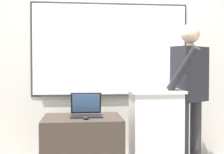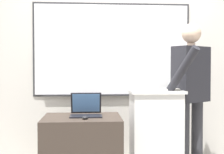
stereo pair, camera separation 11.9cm
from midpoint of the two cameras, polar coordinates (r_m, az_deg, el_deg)
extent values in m
cube|color=beige|center=(4.16, 2.26, 4.00)|extent=(6.40, 0.12, 2.77)
cube|color=#2D2D30|center=(4.08, 0.84, 5.01)|extent=(2.04, 0.02, 1.21)
cube|color=white|center=(4.08, 0.84, 5.02)|extent=(1.99, 0.02, 1.16)
cube|color=#2D2D30|center=(4.07, 0.86, -3.33)|extent=(1.79, 0.04, 0.02)
cube|color=silver|center=(3.53, 8.92, -10.52)|extent=(0.53, 0.42, 0.94)
cube|color=silver|center=(3.46, 8.96, -2.62)|extent=(0.57, 0.46, 0.03)
cube|color=#382D26|center=(3.41, -4.49, -13.09)|extent=(0.82, 0.65, 0.70)
cylinder|color=#333338|center=(3.65, 13.88, -11.05)|extent=(0.13, 0.13, 0.83)
cylinder|color=#333338|center=(3.84, 16.15, -10.44)|extent=(0.13, 0.13, 0.83)
cube|color=#232328|center=(3.66, 15.14, 0.49)|extent=(0.48, 0.42, 0.62)
cylinder|color=beige|center=(3.66, 15.18, 5.70)|extent=(0.09, 0.09, 0.04)
sphere|color=beige|center=(3.68, 15.19, 7.73)|extent=(0.22, 0.22, 0.22)
cylinder|color=#232328|center=(3.29, 13.62, 1.05)|extent=(0.31, 0.41, 0.52)
cylinder|color=#232328|center=(3.85, 17.33, 0.17)|extent=(0.08, 0.08, 0.59)
cube|color=black|center=(3.33, -3.76, -7.16)|extent=(0.34, 0.21, 0.01)
cube|color=black|center=(3.46, -3.78, -4.77)|extent=(0.33, 0.10, 0.24)
cube|color=#598CCC|center=(3.45, -3.78, -4.74)|extent=(0.30, 0.08, 0.20)
cube|color=beige|center=(3.41, 9.63, -2.27)|extent=(0.42, 0.14, 0.02)
ellipsoid|color=black|center=(3.18, -3.89, -7.39)|extent=(0.06, 0.10, 0.03)
camera|label=1|loc=(0.06, -89.01, 0.03)|focal=50.00mm
camera|label=2|loc=(0.06, 90.99, -0.03)|focal=50.00mm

